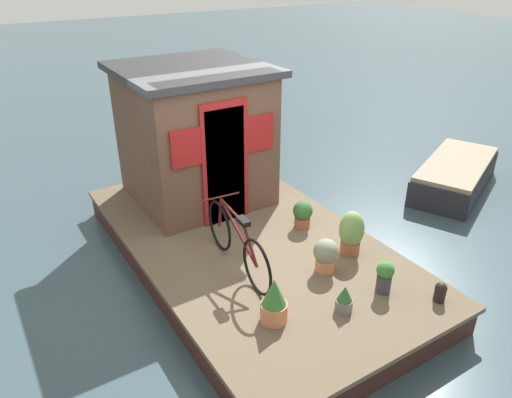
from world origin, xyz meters
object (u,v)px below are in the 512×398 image
object	(u,v)px
bicycle	(237,242)
potted_plant_thyme	(344,299)
houseboat_cabin	(195,134)
potted_plant_ivy	(303,214)
potted_plant_lavender	(326,255)
dinghy_boat	(455,175)
mooring_bollard	(440,291)
potted_plant_basil	(385,276)
potted_plant_fern	(274,301)
potted_plant_sage	(351,232)

from	to	relation	value
bicycle	potted_plant_thyme	world-z (taller)	bicycle
houseboat_cabin	potted_plant_ivy	distance (m)	2.06
bicycle	potted_plant_lavender	world-z (taller)	bicycle
houseboat_cabin	potted_plant_thyme	bearing A→B (deg)	-178.16
bicycle	dinghy_boat	xyz separation A→B (m)	(0.59, -5.00, -0.52)
houseboat_cabin	mooring_bollard	bearing A→B (deg)	-163.54
potted_plant_lavender	mooring_bollard	size ratio (longest dim) A/B	1.81
potted_plant_basil	potted_plant_fern	xyz separation A→B (m)	(0.27, 1.36, 0.03)
houseboat_cabin	dinghy_boat	xyz separation A→B (m)	(-1.50, -4.52, -1.20)
dinghy_boat	potted_plant_ivy	bearing A→B (deg)	93.03
bicycle	potted_plant_sage	distance (m)	1.51
potted_plant_fern	mooring_bollard	size ratio (longest dim) A/B	2.20
potted_plant_fern	dinghy_boat	distance (m)	5.42
potted_plant_thyme	dinghy_boat	size ratio (longest dim) A/B	0.12
potted_plant_basil	potted_plant_lavender	bearing A→B (deg)	24.28
potted_plant_basil	mooring_bollard	xyz separation A→B (m)	(-0.46, -0.42, -0.09)
bicycle	potted_plant_basil	size ratio (longest dim) A/B	4.31
potted_plant_basil	potted_plant_fern	distance (m)	1.38
bicycle	potted_plant_thyme	distance (m)	1.46
houseboat_cabin	potted_plant_thyme	size ratio (longest dim) A/B	6.56
potted_plant_fern	potted_plant_sage	distance (m)	1.68
potted_plant_fern	potted_plant_ivy	world-z (taller)	potted_plant_fern
potted_plant_fern	dinghy_boat	xyz separation A→B (m)	(1.63, -5.15, -0.40)
potted_plant_lavender	potted_plant_fern	xyz separation A→B (m)	(-0.42, 1.05, 0.02)
houseboat_cabin	mooring_bollard	distance (m)	4.13
bicycle	dinghy_boat	distance (m)	5.06
potted_plant_basil	potted_plant_ivy	size ratio (longest dim) A/B	1.00
potted_plant_lavender	potted_plant_fern	world-z (taller)	potted_plant_fern
potted_plant_thyme	potted_plant_sage	bearing A→B (deg)	-45.10
potted_plant_basil	dinghy_boat	size ratio (longest dim) A/B	0.15
houseboat_cabin	potted_plant_lavender	world-z (taller)	houseboat_cabin
houseboat_cabin	potted_plant_fern	distance (m)	3.29
potted_plant_sage	mooring_bollard	distance (m)	1.31
potted_plant_ivy	potted_plant_fern	bearing A→B (deg)	134.47
mooring_bollard	dinghy_boat	xyz separation A→B (m)	(2.36, -3.38, -0.27)
potted_plant_sage	mooring_bollard	xyz separation A→B (m)	(-1.29, -0.19, -0.18)
potted_plant_ivy	potted_plant_basil	bearing A→B (deg)	176.51
potted_plant_ivy	mooring_bollard	distance (m)	2.19
bicycle	potted_plant_thyme	xyz separation A→B (m)	(-1.32, -0.59, -0.23)
potted_plant_thyme	mooring_bollard	size ratio (longest dim) A/B	1.32
potted_plant_lavender	dinghy_boat	distance (m)	4.30
dinghy_boat	bicycle	bearing A→B (deg)	96.70
potted_plant_thyme	potted_plant_lavender	world-z (taller)	potted_plant_lavender
dinghy_boat	potted_plant_sage	bearing A→B (deg)	106.73
houseboat_cabin	potted_plant_lavender	size ratio (longest dim) A/B	4.80
bicycle	mooring_bollard	xyz separation A→B (m)	(-1.77, -1.62, -0.25)
potted_plant_sage	potted_plant_ivy	size ratio (longest dim) A/B	1.52
potted_plant_fern	potted_plant_sage	size ratio (longest dim) A/B	0.87
potted_plant_lavender	mooring_bollard	bearing A→B (deg)	-147.71
potted_plant_thyme	potted_plant_fern	world-z (taller)	potted_plant_fern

